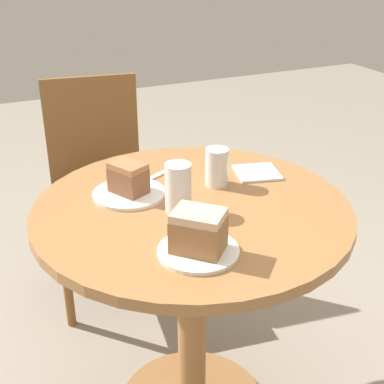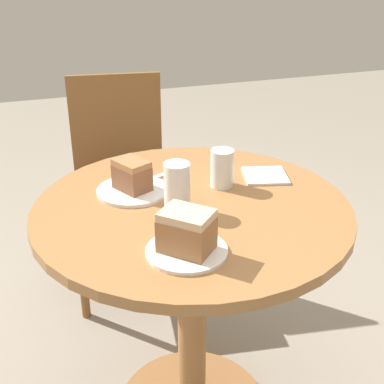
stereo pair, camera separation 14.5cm
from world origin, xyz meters
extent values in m
cylinder|color=#9E6B3D|center=(0.00, 0.00, 0.38)|extent=(0.09, 0.09, 0.72)
cylinder|color=#9E6B3D|center=(0.00, 0.00, 0.76)|extent=(0.88, 0.88, 0.03)
cylinder|color=brown|center=(-0.27, 0.60, 0.21)|extent=(0.04, 0.04, 0.42)
cylinder|color=brown|center=(0.10, 0.55, 0.21)|extent=(0.04, 0.04, 0.42)
cylinder|color=brown|center=(-0.22, 0.96, 0.21)|extent=(0.04, 0.04, 0.42)
cylinder|color=brown|center=(0.15, 0.91, 0.21)|extent=(0.04, 0.04, 0.42)
cube|color=#47281E|center=(-0.06, 0.75, 0.43)|extent=(0.47, 0.47, 0.03)
cube|color=brown|center=(-0.03, 0.95, 0.69)|extent=(0.39, 0.08, 0.48)
cylinder|color=white|center=(-0.14, 0.13, 0.78)|extent=(0.21, 0.21, 0.01)
cylinder|color=white|center=(-0.09, -0.23, 0.78)|extent=(0.19, 0.19, 0.01)
cube|color=brown|center=(-0.14, 0.13, 0.82)|extent=(0.11, 0.12, 0.07)
cube|color=#9E6B42|center=(-0.14, 0.13, 0.86)|extent=(0.11, 0.12, 0.02)
cube|color=#9E6B42|center=(-0.09, -0.23, 0.82)|extent=(0.15, 0.15, 0.08)
cube|color=beige|center=(-0.09, -0.23, 0.87)|extent=(0.14, 0.14, 0.02)
cylinder|color=silver|center=(0.12, 0.09, 0.81)|extent=(0.06, 0.06, 0.07)
cylinder|color=white|center=(0.12, 0.09, 0.83)|extent=(0.07, 0.07, 0.11)
cylinder|color=silver|center=(-0.05, -0.01, 0.81)|extent=(0.06, 0.06, 0.08)
cylinder|color=white|center=(-0.05, -0.01, 0.84)|extent=(0.07, 0.07, 0.14)
cube|color=silver|center=(0.27, 0.11, 0.78)|extent=(0.16, 0.16, 0.01)
cube|color=silver|center=(-0.03, 0.21, 0.78)|extent=(0.17, 0.10, 0.00)
camera|label=1|loc=(-0.55, -1.19, 1.45)|focal=50.00mm
camera|label=2|loc=(-0.41, -1.24, 1.45)|focal=50.00mm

